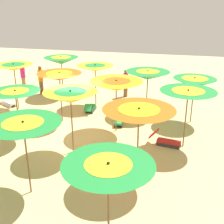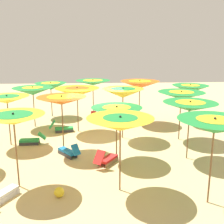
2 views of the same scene
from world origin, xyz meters
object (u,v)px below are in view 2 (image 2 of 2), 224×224
object	(u,v)px
beach_umbrella_2	(181,95)
beach_umbrella_5	(117,111)
beach_umbrella_6	(123,93)
beach_umbrella_11	(93,83)
beach_umbrella_8	(13,119)
beach_umbrella_15	(51,86)
beach_umbrella_0	(214,126)
beach_umbrella_13	(7,100)
lounger_2	(95,116)
beach_umbrella_4	(120,124)
lounger_5	(31,140)
beach_umbrella_9	(62,101)
beach_umbrella_3	(190,89)
lounger_0	(69,152)
beach_umbrella_10	(77,92)
beach_umbrella_1	(190,106)
beach_ball	(59,192)
lounger_1	(107,159)
lounger_3	(1,195)
beach_umbrella_7	(140,84)
lounger_4	(62,128)
beach_umbrella_14	(33,91)

from	to	relation	value
beach_umbrella_2	beach_umbrella_5	bearing A→B (deg)	124.22
beach_umbrella_6	beach_umbrella_11	world-z (taller)	beach_umbrella_6
beach_umbrella_8	beach_umbrella_15	world-z (taller)	beach_umbrella_8
beach_umbrella_0	beach_umbrella_6	xyz separation A→B (m)	(5.82, 1.91, -0.07)
beach_umbrella_13	lounger_2	world-z (taller)	beach_umbrella_13
beach_umbrella_4	lounger_5	bearing A→B (deg)	40.52
lounger_2	beach_umbrella_9	bearing A→B (deg)	174.99
beach_umbrella_13	beach_umbrella_4	bearing A→B (deg)	-133.13
beach_umbrella_3	lounger_0	distance (m)	8.19
beach_umbrella_15	lounger_2	world-z (taller)	beach_umbrella_15
beach_umbrella_3	beach_umbrella_10	xyz separation A→B (m)	(-1.26, 6.33, 0.09)
beach_umbrella_11	lounger_2	size ratio (longest dim) A/B	1.81
beach_umbrella_2	beach_umbrella_1	bearing A→B (deg)	170.97
beach_umbrella_5	beach_umbrella_8	world-z (taller)	beach_umbrella_8
beach_ball	lounger_0	bearing A→B (deg)	0.14
lounger_0	beach_umbrella_1	bearing A→B (deg)	-135.20
lounger_1	lounger_5	xyz separation A→B (m)	(2.39, 3.36, -0.02)
beach_umbrella_6	lounger_2	distance (m)	4.23
beach_umbrella_4	beach_umbrella_11	distance (m)	9.13
beach_umbrella_1	beach_umbrella_5	distance (m)	2.83
beach_umbrella_1	beach_umbrella_4	size ratio (longest dim) A/B	0.98
beach_umbrella_3	beach_umbrella_6	xyz separation A→B (m)	(-2.44, 4.10, 0.21)
beach_umbrella_4	lounger_3	bearing A→B (deg)	96.54
beach_umbrella_2	beach_umbrella_10	xyz separation A→B (m)	(1.55, 4.93, -0.05)
beach_umbrella_8	beach_umbrella_10	bearing A→B (deg)	-15.19
beach_umbrella_1	beach_umbrella_9	world-z (taller)	beach_umbrella_9
beach_umbrella_1	beach_umbrella_2	world-z (taller)	beach_umbrella_2
lounger_1	lounger_2	bearing A→B (deg)	40.22
beach_umbrella_4	lounger_2	size ratio (longest dim) A/B	1.83
beach_umbrella_8	beach_umbrella_11	world-z (taller)	beach_umbrella_8
beach_umbrella_10	beach_umbrella_11	distance (m)	3.04
beach_umbrella_6	lounger_3	size ratio (longest dim) A/B	1.94
beach_umbrella_7	beach_umbrella_13	distance (m)	7.23
lounger_3	lounger_5	distance (m)	4.73
beach_umbrella_4	beach_umbrella_15	xyz separation A→B (m)	(9.40, 3.52, -0.22)
beach_umbrella_4	beach_umbrella_11	world-z (taller)	beach_umbrella_4
beach_umbrella_0	beach_umbrella_9	distance (m)	6.26
beach_umbrella_13	beach_umbrella_15	bearing A→B (deg)	-12.38
beach_umbrella_3	beach_umbrella_11	world-z (taller)	beach_umbrella_11
lounger_2	beach_umbrella_0	bearing A→B (deg)	-150.75
beach_umbrella_4	beach_umbrella_7	distance (m)	7.85
beach_umbrella_7	beach_umbrella_0	bearing A→B (deg)	-175.41
lounger_2	lounger_4	xyz separation A→B (m)	(-2.34, 1.71, 0.00)
beach_umbrella_4	beach_umbrella_11	size ratio (longest dim) A/B	1.01
beach_umbrella_14	beach_umbrella_8	bearing A→B (deg)	-172.35
lounger_2	beach_umbrella_2	bearing A→B (deg)	-123.47
beach_umbrella_11	beach_umbrella_4	bearing A→B (deg)	-174.48
beach_umbrella_8	beach_umbrella_9	bearing A→B (deg)	-20.26
beach_ball	beach_umbrella_5	bearing A→B (deg)	-35.29
beach_umbrella_2	beach_umbrella_3	distance (m)	3.15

